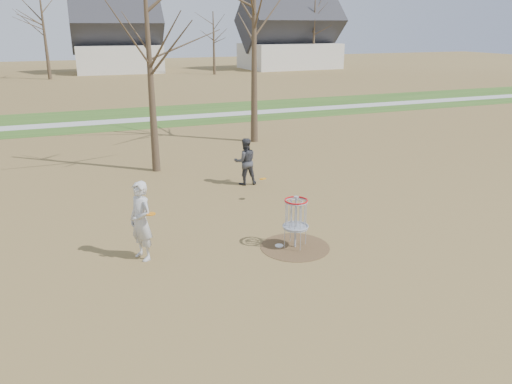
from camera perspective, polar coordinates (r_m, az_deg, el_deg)
ground at (r=13.04m, az=4.47°, el=-6.29°), size 160.00×160.00×0.00m
green_band at (r=32.51m, az=-11.87°, el=8.45°), size 160.00×8.00×0.01m
footpath at (r=31.54m, az=-11.56°, el=8.19°), size 160.00×1.50×0.01m
dirt_circle at (r=13.03m, az=4.47°, el=-6.27°), size 1.80×1.80×0.01m
player_standing at (r=12.33m, az=-13.01°, el=-3.25°), size 0.74×0.85×1.97m
player_throwing at (r=17.83m, az=-1.24°, el=3.52°), size 0.89×0.73×1.69m
disc_grounded at (r=13.04m, az=2.67°, el=-6.14°), size 0.22×0.22×0.02m
discs_in_play at (r=14.03m, az=-4.34°, el=-0.08°), size 4.33×3.36×0.52m
disc_golf_basket at (r=12.68m, az=4.58°, el=-2.54°), size 0.64×0.64×1.35m
bare_trees at (r=46.94m, az=-13.37°, el=17.89°), size 52.62×44.98×9.00m
houses_row at (r=63.93m, az=-13.24°, el=16.29°), size 56.51×10.01×7.26m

